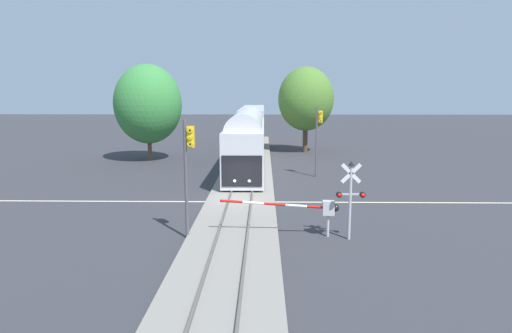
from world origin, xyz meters
TOP-DOWN VIEW (x-y plane):
  - ground_plane at (0.00, 0.00)m, footprint 220.00×220.00m
  - road_centre_stripe at (0.00, 0.00)m, footprint 44.00×0.20m
  - railway_track at (0.00, 0.00)m, footprint 4.40×80.00m
  - commuter_train at (0.00, 20.89)m, footprint 3.04×41.30m
  - crossing_gate_near at (3.99, -6.78)m, footprint 5.82×0.40m
  - crossing_signal_mast at (5.59, -7.19)m, footprint 1.36×0.44m
  - traffic_signal_far_side at (5.97, 8.61)m, footprint 0.53×0.38m
  - traffic_signal_median at (-2.08, -7.14)m, footprint 0.53×0.38m
  - oak_behind_train at (-10.28, 17.23)m, footprint 6.80×6.80m
  - elm_centre_background at (6.34, 23.72)m, footprint 6.39×6.39m

SIDE VIEW (x-z plane):
  - ground_plane at x=0.00m, z-range 0.00..0.00m
  - road_centre_stripe at x=0.00m, z-range 0.00..0.01m
  - railway_track at x=0.00m, z-range -0.06..0.26m
  - crossing_gate_near at x=3.99m, z-range 0.50..2.36m
  - crossing_signal_mast at x=5.59m, z-range 0.43..4.24m
  - commuter_train at x=0.00m, z-range 0.21..5.37m
  - traffic_signal_median at x=-2.08m, z-range 0.97..6.71m
  - traffic_signal_far_side at x=5.97m, z-range 0.98..6.76m
  - oak_behind_train at x=-10.28m, z-range 0.88..10.65m
  - elm_centre_background at x=6.34m, z-range 1.25..11.10m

